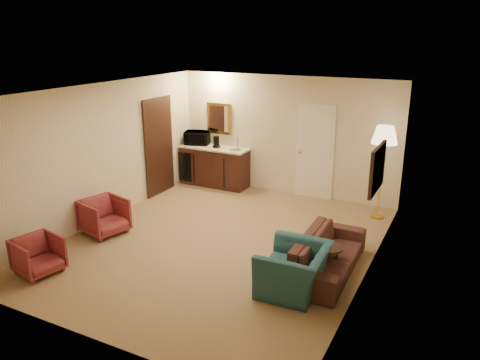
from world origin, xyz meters
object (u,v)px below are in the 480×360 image
(rose_chair_far, at_px, (38,254))
(waste_bin, at_px, (238,183))
(coffee_maker, at_px, (216,142))
(rose_chair_near, at_px, (104,215))
(teal_armchair, at_px, (294,262))
(wetbar_cabinet, at_px, (215,166))
(microwave, at_px, (197,136))
(floor_lamp, at_px, (381,173))
(sofa, at_px, (328,248))
(coffee_table, at_px, (316,258))

(rose_chair_far, height_order, waste_bin, rose_chair_far)
(waste_bin, xyz_separation_m, coffee_maker, (-0.58, 0.06, 0.89))
(rose_chair_near, bearing_deg, waste_bin, -3.22)
(teal_armchair, distance_m, rose_chair_far, 3.81)
(wetbar_cabinet, xyz_separation_m, microwave, (-0.50, 0.07, 0.65))
(wetbar_cabinet, distance_m, rose_chair_far, 4.88)
(teal_armchair, height_order, floor_lamp, floor_lamp)
(microwave, bearing_deg, waste_bin, -23.51)
(wetbar_cabinet, height_order, floor_lamp, floor_lamp)
(rose_chair_near, height_order, coffee_maker, coffee_maker)
(microwave, bearing_deg, floor_lamp, -21.69)
(rose_chair_far, height_order, coffee_maker, coffee_maker)
(sofa, distance_m, rose_chair_near, 4.00)
(sofa, relative_size, rose_chair_far, 3.12)
(waste_bin, bearing_deg, wetbar_cabinet, 173.85)
(rose_chair_near, height_order, floor_lamp, floor_lamp)
(sofa, distance_m, rose_chair_far, 4.34)
(teal_armchair, bearing_deg, coffee_maker, -140.13)
(waste_bin, distance_m, coffee_maker, 1.06)
(wetbar_cabinet, xyz_separation_m, rose_chair_far, (-0.25, -4.87, -0.15))
(coffee_table, distance_m, microwave, 5.05)
(rose_chair_far, distance_m, waste_bin, 4.89)
(wetbar_cabinet, height_order, rose_chair_far, wetbar_cabinet)
(rose_chair_near, xyz_separation_m, coffee_table, (3.83, 0.37, -0.13))
(floor_lamp, height_order, microwave, floor_lamp)
(rose_chair_far, distance_m, coffee_maker, 4.93)
(sofa, height_order, coffee_table, sofa)
(coffee_table, height_order, microwave, microwave)
(teal_armchair, distance_m, rose_chair_near, 3.74)
(teal_armchair, relative_size, floor_lamp, 0.55)
(wetbar_cabinet, distance_m, rose_chair_near, 3.34)
(wetbar_cabinet, bearing_deg, rose_chair_near, -96.50)
(waste_bin, bearing_deg, coffee_table, -45.76)
(floor_lamp, relative_size, microwave, 3.20)
(waste_bin, height_order, microwave, microwave)
(floor_lamp, bearing_deg, waste_bin, 175.53)
(sofa, relative_size, coffee_table, 2.49)
(rose_chair_near, height_order, microwave, microwave)
(coffee_maker, bearing_deg, waste_bin, 6.19)
(teal_armchair, xyz_separation_m, coffee_maker, (-3.28, 3.61, 0.61))
(rose_chair_near, bearing_deg, teal_armchair, -80.35)
(floor_lamp, bearing_deg, sofa, -95.59)
(sofa, bearing_deg, teal_armchair, 159.84)
(coffee_maker, bearing_deg, coffee_table, -29.29)
(floor_lamp, relative_size, coffee_maker, 6.91)
(teal_armchair, bearing_deg, waste_bin, -145.22)
(rose_chair_near, distance_m, rose_chair_far, 1.57)
(floor_lamp, xyz_separation_m, waste_bin, (-3.20, 0.25, -0.75))
(wetbar_cabinet, distance_m, coffee_maker, 0.60)
(rose_chair_near, bearing_deg, floor_lamp, -40.34)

